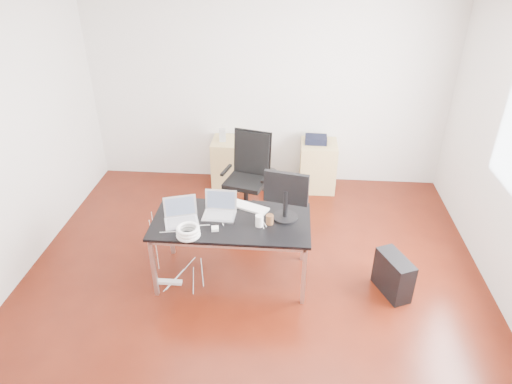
# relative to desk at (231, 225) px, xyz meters

# --- Properties ---
(room_shell) EXTENTS (5.00, 5.00, 5.00)m
(room_shell) POSITION_rel_desk_xyz_m (0.26, -0.16, 0.73)
(room_shell) COLOR #3C0F06
(room_shell) RESTS_ON ground
(desk) EXTENTS (1.60, 0.80, 0.73)m
(desk) POSITION_rel_desk_xyz_m (0.00, 0.00, 0.00)
(desk) COLOR black
(desk) RESTS_ON ground
(office_chair) EXTENTS (0.58, 0.60, 1.08)m
(office_chair) POSITION_rel_desk_xyz_m (0.04, 1.32, -0.07)
(office_chair) COLOR black
(office_chair) RESTS_ON ground
(filing_cabinet_left) EXTENTS (0.50, 0.50, 0.70)m
(filing_cabinet_left) POSITION_rel_desk_xyz_m (-0.29, 2.06, -0.33)
(filing_cabinet_left) COLOR tan
(filing_cabinet_left) RESTS_ON ground
(filing_cabinet_right) EXTENTS (0.50, 0.50, 0.70)m
(filing_cabinet_right) POSITION_rel_desk_xyz_m (0.97, 2.06, -0.33)
(filing_cabinet_right) COLOR tan
(filing_cabinet_right) RESTS_ON ground
(pc_tower) EXTENTS (0.37, 0.49, 0.44)m
(pc_tower) POSITION_rel_desk_xyz_m (1.67, -0.11, -0.46)
(pc_tower) COLOR black
(pc_tower) RESTS_ON ground
(wastebasket) EXTENTS (0.29, 0.29, 0.28)m
(wastebasket) POSITION_rel_desk_xyz_m (0.27, 1.98, -0.54)
(wastebasket) COLOR black
(wastebasket) RESTS_ON ground
(power_strip) EXTENTS (0.30, 0.06, 0.04)m
(power_strip) POSITION_rel_desk_xyz_m (-0.68, -0.17, -0.66)
(power_strip) COLOR white
(power_strip) RESTS_ON ground
(laptop_left) EXTENTS (0.39, 0.34, 0.23)m
(laptop_left) POSITION_rel_desk_xyz_m (-0.50, -0.05, 0.11)
(laptop_left) COLOR silver
(laptop_left) RESTS_ON desk
(laptop_right) EXTENTS (0.34, 0.26, 0.23)m
(laptop_right) POSITION_rel_desk_xyz_m (-0.13, 0.10, 0.11)
(laptop_right) COLOR silver
(laptop_right) RESTS_ON desk
(monitor) EXTENTS (0.45, 0.26, 0.51)m
(monitor) POSITION_rel_desk_xyz_m (0.54, 0.11, 0.34)
(monitor) COLOR black
(monitor) RESTS_ON desk
(keyboard) EXTENTS (0.46, 0.31, 0.02)m
(keyboard) POSITION_rel_desk_xyz_m (0.15, 0.25, 0.06)
(keyboard) COLOR white
(keyboard) RESTS_ON desk
(cup_white) EXTENTS (0.08, 0.08, 0.12)m
(cup_white) POSITION_rel_desk_xyz_m (0.29, -0.08, 0.11)
(cup_white) COLOR white
(cup_white) RESTS_ON desk
(cup_brown) EXTENTS (0.10, 0.10, 0.10)m
(cup_brown) POSITION_rel_desk_xyz_m (0.39, -0.03, 0.10)
(cup_brown) COLOR brown
(cup_brown) RESTS_ON desk
(cable_coil) EXTENTS (0.24, 0.24, 0.11)m
(cable_coil) POSITION_rel_desk_xyz_m (-0.38, -0.31, 0.11)
(cable_coil) COLOR white
(cable_coil) RESTS_ON desk
(power_adapter) EXTENTS (0.08, 0.08, 0.03)m
(power_adapter) POSITION_rel_desk_xyz_m (-0.14, -0.18, 0.07)
(power_adapter) COLOR white
(power_adapter) RESTS_ON desk
(speaker) EXTENTS (0.10, 0.09, 0.18)m
(speaker) POSITION_rel_desk_xyz_m (-0.39, 2.03, 0.11)
(speaker) COLOR #9E9E9E
(speaker) RESTS_ON filing_cabinet_left
(navy_garment) EXTENTS (0.31, 0.25, 0.09)m
(navy_garment) POSITION_rel_desk_xyz_m (0.92, 2.09, 0.07)
(navy_garment) COLOR black
(navy_garment) RESTS_ON filing_cabinet_right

